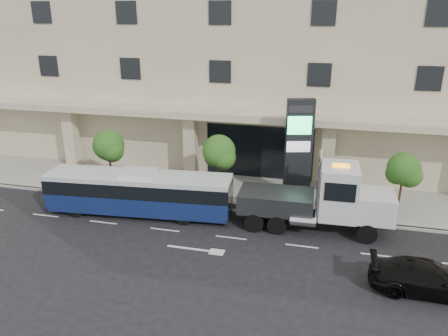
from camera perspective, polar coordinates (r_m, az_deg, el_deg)
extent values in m
plane|color=black|center=(26.43, 1.65, -7.55)|extent=(120.00, 120.00, 0.00)
cube|color=gray|center=(30.83, 3.61, -3.22)|extent=(120.00, 6.00, 0.15)
cube|color=gray|center=(28.15, 2.51, -5.58)|extent=(120.00, 0.30, 0.15)
cube|color=tan|center=(38.78, 6.83, 16.62)|extent=(60.00, 15.00, 20.00)
cube|color=tan|center=(30.92, 4.42, 6.84)|extent=(60.00, 2.80, 0.50)
cube|color=black|center=(32.85, 4.61, 2.10)|extent=(8.00, 0.12, 4.00)
cube|color=tan|center=(36.99, -19.32, 3.81)|extent=(0.90, 0.90, 4.90)
cube|color=tan|center=(32.75, -4.37, 2.88)|extent=(0.90, 0.90, 4.90)
cube|color=tan|center=(31.25, 13.37, 1.53)|extent=(0.90, 0.90, 4.90)
cylinder|color=#422B19|center=(32.20, -14.59, -0.01)|extent=(0.14, 0.14, 2.80)
sphere|color=#244B15|center=(31.67, -14.86, 2.92)|extent=(2.20, 2.20, 2.20)
sphere|color=#244B15|center=(31.43, -14.41, 2.22)|extent=(1.65, 1.65, 1.65)
sphere|color=#244B15|center=(32.09, -15.10, 2.37)|extent=(1.54, 1.54, 1.54)
cylinder|color=#422B19|center=(29.37, -0.66, -1.15)|extent=(0.14, 0.14, 2.94)
sphere|color=#244B15|center=(28.76, -0.67, 2.21)|extent=(2.20, 2.20, 2.20)
sphere|color=#244B15|center=(28.60, -0.09, 1.40)|extent=(1.65, 1.65, 1.65)
sphere|color=#244B15|center=(29.15, -1.14, 1.58)|extent=(1.54, 1.54, 1.54)
cylinder|color=#422B19|center=(28.99, 21.99, -3.20)|extent=(0.14, 0.14, 2.73)
sphere|color=#244B15|center=(28.41, 22.42, -0.09)|extent=(2.00, 2.00, 2.00)
sphere|color=#244B15|center=(28.39, 23.09, -0.87)|extent=(1.50, 1.50, 1.50)
sphere|color=#244B15|center=(28.68, 21.68, -0.64)|extent=(1.40, 1.40, 1.40)
cylinder|color=black|center=(28.83, -18.81, -5.17)|extent=(0.98, 0.37, 0.96)
cylinder|color=black|center=(30.46, -17.13, -3.60)|extent=(0.98, 0.37, 0.96)
cylinder|color=black|center=(26.47, -5.28, -6.42)|extent=(0.98, 0.37, 0.96)
cylinder|color=black|center=(28.24, -4.31, -4.62)|extent=(0.98, 0.37, 0.96)
cube|color=#111F50|center=(28.00, -10.95, -4.20)|extent=(11.70, 3.39, 1.15)
cube|color=black|center=(27.61, -11.09, -2.29)|extent=(11.70, 3.43, 0.86)
cube|color=silver|center=(27.40, -11.17, -1.17)|extent=(11.70, 3.39, 0.29)
cube|color=silver|center=(27.30, -11.21, -0.61)|extent=(2.24, 1.71, 0.29)
cube|color=#2D3033|center=(30.52, -21.10, -4.14)|extent=(0.35, 2.41, 0.29)
cube|color=#2D3033|center=(26.92, 0.73, -5.97)|extent=(0.35, 2.41, 0.29)
cube|color=#2D3033|center=(26.27, 11.60, -6.15)|extent=(8.79, 1.24, 0.41)
cube|color=silver|center=(26.10, 19.13, -4.70)|extent=(2.12, 2.42, 1.55)
cube|color=silver|center=(26.26, 21.36, -4.84)|extent=(0.13, 2.06, 1.24)
cube|color=silver|center=(25.62, 14.74, -2.93)|extent=(2.12, 2.63, 2.99)
cube|color=black|center=(25.52, 17.02, -2.13)|extent=(0.16, 2.27, 1.24)
cylinder|color=silver|center=(24.43, 12.21, -3.21)|extent=(0.19, 0.19, 3.51)
cylinder|color=silver|center=(26.53, 12.28, -1.31)|extent=(0.19, 0.19, 3.51)
cube|color=#2D3033|center=(26.01, 6.82, -4.25)|extent=(4.39, 2.58, 1.13)
cube|color=#2D3033|center=(26.58, 1.44, -5.02)|extent=(1.66, 0.33, 0.23)
cube|color=#2D3033|center=(26.86, 0.13, -5.70)|extent=(0.30, 1.86, 0.19)
cube|color=orange|center=(25.07, 15.05, 0.32)|extent=(0.94, 0.38, 0.14)
cylinder|color=black|center=(25.61, 18.14, -8.16)|extent=(1.14, 0.36, 1.13)
cylinder|color=black|center=(27.54, 17.76, -6.06)|extent=(1.14, 0.36, 1.13)
cylinder|color=black|center=(25.48, 6.94, -7.38)|extent=(1.14, 0.36, 1.13)
cylinder|color=black|center=(27.41, 7.40, -5.33)|extent=(1.14, 0.36, 1.13)
cylinder|color=black|center=(25.60, 3.94, -7.12)|extent=(1.14, 0.36, 1.13)
cylinder|color=black|center=(27.53, 4.61, -5.10)|extent=(1.14, 0.36, 1.13)
imported|color=black|center=(22.45, 25.05, -12.89)|extent=(5.13, 2.11, 1.48)
cube|color=black|center=(28.45, 9.68, 2.07)|extent=(1.81, 0.99, 6.89)
cube|color=#24DD7B|center=(27.64, 9.85, 5.50)|extent=(1.46, 0.43, 1.15)
cube|color=silver|center=(28.01, 9.68, 2.77)|extent=(1.46, 0.43, 0.69)
cube|color=#262628|center=(27.40, 9.98, 7.59)|extent=(1.46, 0.43, 0.46)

